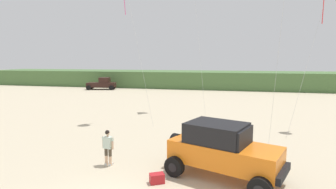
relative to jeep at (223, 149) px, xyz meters
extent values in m
cube|color=#4C703D|center=(-1.11, 37.29, 0.22)|extent=(90.00, 9.65, 2.83)
cube|color=orange|center=(0.07, -0.02, -0.19)|extent=(4.77, 3.29, 0.90)
cube|color=orange|center=(1.61, -0.61, 0.18)|extent=(1.63, 1.97, 0.12)
cube|color=black|center=(-0.26, 0.10, 0.66)|extent=(2.78, 2.47, 0.80)
cube|color=black|center=(0.86, -0.33, 0.62)|extent=(0.69, 1.60, 0.72)
cube|color=black|center=(2.19, -0.84, -0.46)|extent=(0.83, 1.76, 0.28)
cylinder|color=black|center=(-2.10, 0.80, -0.09)|extent=(0.56, 0.83, 0.77)
cylinder|color=black|center=(2.07, 0.31, -0.78)|extent=(0.89, 0.58, 0.84)
cylinder|color=black|center=(2.07, 0.31, -0.78)|extent=(0.47, 0.43, 0.38)
cylinder|color=black|center=(1.33, -1.61, -0.78)|extent=(0.89, 0.58, 0.84)
cylinder|color=black|center=(1.33, -1.61, -0.78)|extent=(0.47, 0.43, 0.38)
cylinder|color=black|center=(-1.20, 1.56, -0.78)|extent=(0.89, 0.58, 0.84)
cylinder|color=black|center=(-1.20, 1.56, -0.78)|extent=(0.47, 0.43, 0.38)
cylinder|color=black|center=(-1.94, -0.36, -0.78)|extent=(0.89, 0.58, 0.84)
cylinder|color=black|center=(-1.94, -0.36, -0.78)|extent=(0.47, 0.43, 0.38)
cylinder|color=#DBB28E|center=(-5.24, 0.11, -0.95)|extent=(0.14, 0.14, 0.49)
cylinder|color=#4C4233|center=(-5.24, 0.11, -0.56)|extent=(0.15, 0.15, 0.36)
cube|color=silver|center=(-5.24, 0.14, -1.15)|extent=(0.15, 0.28, 0.10)
cylinder|color=#DBB28E|center=(-5.03, 0.07, -0.95)|extent=(0.14, 0.14, 0.49)
cylinder|color=#4C4233|center=(-5.03, 0.07, -0.56)|extent=(0.15, 0.15, 0.36)
cube|color=silver|center=(-5.02, 0.11, -1.15)|extent=(0.15, 0.28, 0.10)
cube|color=silver|center=(-5.14, 0.09, -0.11)|extent=(0.44, 0.33, 0.54)
cylinder|color=#DBB28E|center=(-5.39, 0.13, -0.12)|extent=(0.09, 0.09, 0.56)
cylinder|color=silver|center=(-5.39, 0.13, 0.07)|extent=(0.11, 0.11, 0.16)
cylinder|color=#DBB28E|center=(-4.88, 0.04, -0.12)|extent=(0.09, 0.09, 0.56)
cylinder|color=silver|center=(-4.88, 0.04, 0.07)|extent=(0.11, 0.11, 0.16)
cylinder|color=#DBB28E|center=(-5.14, 0.09, 0.20)|extent=(0.10, 0.10, 0.08)
sphere|color=#DBB28E|center=(-5.14, 0.09, 0.34)|extent=(0.21, 0.21, 0.21)
sphere|color=black|center=(-5.14, 0.07, 0.36)|extent=(0.21, 0.21, 0.21)
cube|color=#B21E23|center=(-2.47, -1.13, -1.01)|extent=(0.66, 0.59, 0.38)
cube|color=black|center=(-20.62, 29.69, -0.44)|extent=(4.92, 2.92, 0.76)
cube|color=black|center=(-20.08, 29.82, 0.36)|extent=(1.98, 2.12, 0.84)
cylinder|color=black|center=(-19.06, 31.15, -0.82)|extent=(0.80, 0.43, 0.76)
cylinder|color=black|center=(-18.57, 29.10, -0.82)|extent=(0.80, 0.43, 0.76)
cylinder|color=black|center=(-22.66, 30.28, -0.82)|extent=(0.80, 0.43, 0.76)
cylinder|color=black|center=(-22.17, 28.24, -0.82)|extent=(0.80, 0.43, 0.76)
cylinder|color=red|center=(6.21, 9.86, 6.91)|extent=(0.05, 0.09, 1.68)
cylinder|color=silver|center=(5.02, 8.13, 3.40)|extent=(2.70, 3.48, 9.11)
cylinder|color=silver|center=(3.01, 5.89, 6.38)|extent=(1.16, 2.25, 15.05)
cylinder|color=silver|center=(-2.68, 12.86, 6.36)|extent=(2.04, 4.00, 15.02)
cylinder|color=#E04C93|center=(-7.82, 9.00, 7.95)|extent=(0.05, 0.37, 1.75)
cylinder|color=silver|center=(-6.42, 8.28, 3.98)|extent=(2.50, 1.45, 10.26)
camera|label=1|loc=(0.25, -10.81, 3.61)|focal=28.67mm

